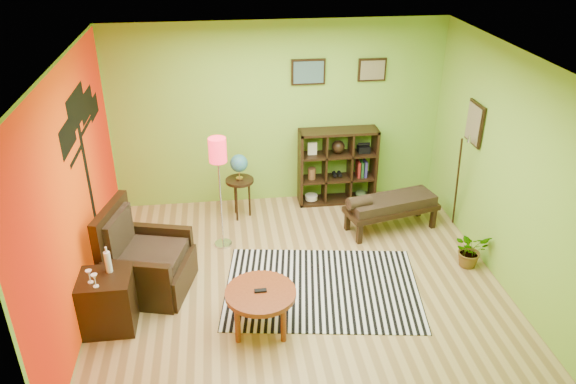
{
  "coord_description": "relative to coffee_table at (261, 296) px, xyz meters",
  "views": [
    {
      "loc": [
        -0.85,
        -5.7,
        4.25
      ],
      "look_at": [
        -0.08,
        0.41,
        1.05
      ],
      "focal_mm": 35.0,
      "sensor_mm": 36.0,
      "label": 1
    }
  ],
  "objects": [
    {
      "name": "armchair",
      "position": [
        -1.34,
        0.88,
        -0.08
      ],
      "size": [
        1.11,
        1.11,
        1.11
      ],
      "color": "black",
      "rests_on": "ground"
    },
    {
      "name": "zebra_rug",
      "position": [
        0.8,
        0.59,
        -0.41
      ],
      "size": [
        2.59,
        2.0,
        0.01
      ],
      "primitive_type": "cube",
      "rotation": [
        0.0,
        0.0,
        -0.15
      ],
      "color": "silver",
      "rests_on": "ground"
    },
    {
      "name": "cube_shelf",
      "position": [
        1.45,
        2.82,
        0.19
      ],
      "size": [
        1.2,
        0.35,
        1.2
      ],
      "color": "black",
      "rests_on": "ground"
    },
    {
      "name": "room_shell",
      "position": [
        0.44,
        0.8,
        1.39
      ],
      "size": [
        5.04,
        4.54,
        2.82
      ],
      "color": "#80B935",
      "rests_on": "ground"
    },
    {
      "name": "ground",
      "position": [
        0.53,
        0.79,
        -0.41
      ],
      "size": [
        5.0,
        5.0,
        0.0
      ],
      "primitive_type": "plane",
      "color": "tan",
      "rests_on": "ground"
    },
    {
      "name": "side_cabinet",
      "position": [
        -1.67,
        0.22,
        -0.08
      ],
      "size": [
        0.56,
        0.51,
        0.98
      ],
      "color": "black",
      "rests_on": "ground"
    },
    {
      "name": "globe_table",
      "position": [
        -0.1,
        2.51,
        0.35
      ],
      "size": [
        0.42,
        0.42,
        1.01
      ],
      "color": "black",
      "rests_on": "ground"
    },
    {
      "name": "bench",
      "position": [
        2.0,
        1.86,
        -0.01
      ],
      "size": [
        1.42,
        0.78,
        0.63
      ],
      "color": "black",
      "rests_on": "ground"
    },
    {
      "name": "potted_plant",
      "position": [
        2.8,
        0.84,
        -0.23
      ],
      "size": [
        0.51,
        0.55,
        0.38
      ],
      "primitive_type": "imported",
      "rotation": [
        0.0,
        0.0,
        0.17
      ],
      "color": "#26661E",
      "rests_on": "ground"
    },
    {
      "name": "floor_lamp",
      "position": [
        -0.38,
        1.74,
        0.88
      ],
      "size": [
        0.24,
        0.24,
        1.59
      ],
      "color": "silver",
      "rests_on": "ground"
    },
    {
      "name": "coffee_table",
      "position": [
        0.0,
        0.0,
        0.0
      ],
      "size": [
        0.78,
        0.78,
        0.5
      ],
      "color": "maroon",
      "rests_on": "ground"
    }
  ]
}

